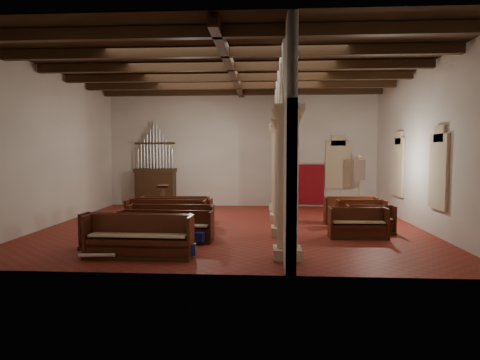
% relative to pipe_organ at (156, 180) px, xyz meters
% --- Properties ---
extents(floor, '(14.00, 14.00, 0.00)m').
position_rel_pipe_organ_xyz_m(floor, '(4.50, -5.50, -1.37)').
color(floor, maroon).
rests_on(floor, ground).
extents(ceiling, '(14.00, 14.00, 0.00)m').
position_rel_pipe_organ_xyz_m(ceiling, '(4.50, -5.50, 4.63)').
color(ceiling, '#332111').
rests_on(ceiling, wall_back).
extents(wall_back, '(14.00, 0.02, 6.00)m').
position_rel_pipe_organ_xyz_m(wall_back, '(4.50, 0.50, 1.63)').
color(wall_back, silver).
rests_on(wall_back, floor).
extents(wall_front, '(14.00, 0.02, 6.00)m').
position_rel_pipe_organ_xyz_m(wall_front, '(4.50, -11.50, 1.63)').
color(wall_front, silver).
rests_on(wall_front, floor).
extents(wall_left, '(0.02, 12.00, 6.00)m').
position_rel_pipe_organ_xyz_m(wall_left, '(-2.50, -5.50, 1.63)').
color(wall_left, silver).
rests_on(wall_left, floor).
extents(wall_right, '(0.02, 12.00, 6.00)m').
position_rel_pipe_organ_xyz_m(wall_right, '(11.50, -5.50, 1.63)').
color(wall_right, silver).
rests_on(wall_right, floor).
extents(ceiling_beams, '(13.80, 11.80, 0.30)m').
position_rel_pipe_organ_xyz_m(ceiling_beams, '(4.50, -5.50, 4.45)').
color(ceiling_beams, '#352111').
rests_on(ceiling_beams, wall_back).
extents(arcade, '(0.90, 11.90, 6.00)m').
position_rel_pipe_organ_xyz_m(arcade, '(6.30, -5.50, 2.19)').
color(arcade, '#C0AE8E').
rests_on(arcade, floor).
extents(window_right_a, '(0.03, 1.00, 2.20)m').
position_rel_pipe_organ_xyz_m(window_right_a, '(11.48, -7.00, 0.83)').
color(window_right_a, '#337455').
rests_on(window_right_a, wall_right).
extents(window_right_b, '(0.03, 1.00, 2.20)m').
position_rel_pipe_organ_xyz_m(window_right_b, '(11.48, -3.00, 0.83)').
color(window_right_b, '#337455').
rests_on(window_right_b, wall_right).
extents(window_back, '(1.00, 0.03, 2.20)m').
position_rel_pipe_organ_xyz_m(window_back, '(9.50, 0.48, 0.83)').
color(window_back, '#337455').
rests_on(window_back, wall_back).
extents(pipe_organ, '(2.10, 0.85, 4.40)m').
position_rel_pipe_organ_xyz_m(pipe_organ, '(0.00, 0.00, 0.00)').
color(pipe_organ, '#352111').
rests_on(pipe_organ, floor).
extents(lectern, '(0.62, 0.66, 1.30)m').
position_rel_pipe_organ_xyz_m(lectern, '(0.76, -1.49, -0.83)').
color(lectern, '#3D2813').
rests_on(lectern, floor).
extents(dossal_curtain, '(1.80, 0.07, 2.17)m').
position_rel_pipe_organ_xyz_m(dossal_curtain, '(8.00, 0.42, -0.21)').
color(dossal_curtain, maroon).
rests_on(dossal_curtain, floor).
extents(processional_banner, '(0.58, 0.74, 2.68)m').
position_rel_pipe_organ_xyz_m(processional_banner, '(10.12, -1.61, -0.54)').
color(processional_banner, '#352111').
rests_on(processional_banner, floor).
extents(hymnal_box_a, '(0.32, 0.27, 0.29)m').
position_rel_pipe_organ_xyz_m(hymnal_box_a, '(3.70, -10.15, -1.12)').
color(hymnal_box_a, navy).
rests_on(hymnal_box_a, floor).
extents(hymnal_box_b, '(0.33, 0.29, 0.28)m').
position_rel_pipe_organ_xyz_m(hymnal_box_b, '(3.70, -8.52, -1.13)').
color(hymnal_box_b, '#16148D').
rests_on(hymnal_box_b, floor).
extents(hymnal_box_c, '(0.44, 0.40, 0.36)m').
position_rel_pipe_organ_xyz_m(hymnal_box_c, '(3.53, -6.12, -1.09)').
color(hymnal_box_c, navy).
rests_on(hymnal_box_c, floor).
extents(tube_heater_a, '(0.95, 0.20, 0.09)m').
position_rel_pipe_organ_xyz_m(tube_heater_a, '(1.31, -10.56, -1.21)').
color(tube_heater_a, white).
rests_on(tube_heater_a, floor).
extents(tube_heater_b, '(1.04, 0.26, 0.10)m').
position_rel_pipe_organ_xyz_m(tube_heater_b, '(2.12, -9.75, -1.21)').
color(tube_heater_b, white).
rests_on(tube_heater_b, floor).
extents(nave_pew_0, '(2.92, 0.82, 1.15)m').
position_rel_pipe_organ_xyz_m(nave_pew_0, '(2.31, -10.13, -0.99)').
color(nave_pew_0, '#352111').
rests_on(nave_pew_0, floor).
extents(nave_pew_1, '(3.29, 0.90, 1.05)m').
position_rel_pipe_organ_xyz_m(nave_pew_1, '(1.92, -9.23, -1.03)').
color(nave_pew_1, '#352111').
rests_on(nave_pew_1, floor).
extents(nave_pew_2, '(3.04, 0.82, 0.98)m').
position_rel_pipe_organ_xyz_m(nave_pew_2, '(2.54, -8.09, -1.05)').
color(nave_pew_2, '#352111').
rests_on(nave_pew_2, floor).
extents(nave_pew_3, '(2.88, 0.73, 1.05)m').
position_rel_pipe_organ_xyz_m(nave_pew_3, '(2.53, -7.27, -1.02)').
color(nave_pew_3, '#352111').
rests_on(nave_pew_3, floor).
extents(nave_pew_4, '(2.95, 0.77, 1.09)m').
position_rel_pipe_organ_xyz_m(nave_pew_4, '(2.07, -6.18, -1.01)').
color(nave_pew_4, '#352111').
rests_on(nave_pew_4, floor).
extents(nave_pew_5, '(3.20, 0.91, 1.07)m').
position_rel_pipe_organ_xyz_m(nave_pew_5, '(2.09, -5.45, -1.02)').
color(nave_pew_5, '#352111').
rests_on(nave_pew_5, floor).
extents(nave_pew_6, '(2.82, 0.74, 1.02)m').
position_rel_pipe_organ_xyz_m(nave_pew_6, '(2.01, -4.38, -1.04)').
color(nave_pew_6, '#352111').
rests_on(nave_pew_6, floor).
extents(aisle_pew_0, '(1.91, 0.72, 1.01)m').
position_rel_pipe_organ_xyz_m(aisle_pew_0, '(8.78, -7.29, -1.03)').
color(aisle_pew_0, '#352111').
rests_on(aisle_pew_0, floor).
extents(aisle_pew_1, '(1.66, 0.70, 0.98)m').
position_rel_pipe_organ_xyz_m(aisle_pew_1, '(9.41, -6.45, -1.04)').
color(aisle_pew_1, '#352111').
rests_on(aisle_pew_1, floor).
extents(aisle_pew_2, '(1.80, 0.75, 1.05)m').
position_rel_pipe_organ_xyz_m(aisle_pew_2, '(9.32, -5.44, -1.01)').
color(aisle_pew_2, '#352111').
rests_on(aisle_pew_2, floor).
extents(aisle_pew_3, '(2.03, 0.72, 1.08)m').
position_rel_pipe_organ_xyz_m(aisle_pew_3, '(9.10, -4.62, -1.01)').
color(aisle_pew_3, '#352111').
rests_on(aisle_pew_3, floor).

